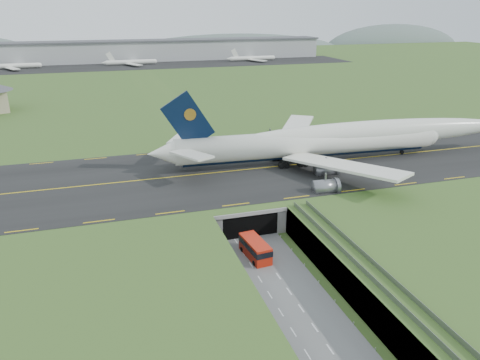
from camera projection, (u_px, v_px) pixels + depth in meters
name	position (u px, v px, depth m)	size (l,w,h in m)	color
ground	(263.00, 256.00, 91.17)	(900.00, 900.00, 0.00)	#385D25
airfield_deck	(264.00, 242.00, 90.12)	(800.00, 800.00, 6.00)	gray
trench_road	(277.00, 275.00, 84.41)	(12.00, 75.00, 0.20)	slate
taxiway	(220.00, 172.00, 118.61)	(800.00, 44.00, 0.18)	black
tunnel_portal	(238.00, 207.00, 104.98)	(17.00, 22.30, 6.00)	gray
guideway	(368.00, 273.00, 75.21)	(3.00, 53.00, 7.05)	#A8A8A3
jumbo_jet	(334.00, 140.00, 126.25)	(102.67, 64.48, 21.36)	white
shuttle_tram	(255.00, 249.00, 89.89)	(4.20, 9.02, 3.53)	red
cargo_terminal	(131.00, 51.00, 354.56)	(320.00, 67.00, 15.60)	#B2B2B2
distant_hills	(184.00, 56.00, 495.50)	(700.00, 91.00, 60.00)	slate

